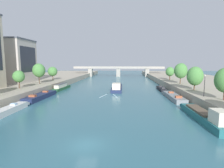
{
  "coord_description": "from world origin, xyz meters",
  "views": [
    {
      "loc": [
        4.63,
        -19.65,
        10.02
      ],
      "look_at": [
        0.0,
        42.79,
        2.22
      ],
      "focal_mm": 27.46,
      "sensor_mm": 36.0,
      "label": 1
    }
  ],
  "objects": [
    {
      "name": "wake_behind_barge",
      "position": [
        0.03,
        31.23,
        0.01
      ],
      "size": [
        5.6,
        5.9,
        0.03
      ],
      "color": "#A5D1DB",
      "rests_on": "ground"
    },
    {
      "name": "moored_boat_right_far",
      "position": [
        18.39,
        9.9,
        0.96
      ],
      "size": [
        2.94,
        15.91,
        3.2
      ],
      "color": "#23666B",
      "rests_on": "ground"
    },
    {
      "name": "barge_midriver",
      "position": [
        1.77,
        43.99,
        0.88
      ],
      "size": [
        3.9,
        19.86,
        3.04
      ],
      "color": "#1E284C",
      "rests_on": "ground"
    },
    {
      "name": "ground_plane",
      "position": [
        0.0,
        0.0,
        0.0
      ],
      "size": [
        400.0,
        400.0,
        0.0
      ],
      "primitive_type": "plane",
      "color": "#336675"
    },
    {
      "name": "tree_right_far",
      "position": [
        24.67,
        43.38,
        7.15
      ],
      "size": [
        4.55,
        4.55,
        7.38
      ],
      "color": "brown",
      "rests_on": "quay_right"
    },
    {
      "name": "bridge_far",
      "position": [
        0.0,
        105.23,
        4.7
      ],
      "size": [
        65.24,
        4.4,
        7.29
      ],
      "color": "#9E998E",
      "rests_on": "ground"
    },
    {
      "name": "quay_left",
      "position": [
        -38.62,
        55.0,
        1.25
      ],
      "size": [
        36.0,
        170.0,
        2.49
      ],
      "primitive_type": "cube",
      "color": "#A89E89",
      "rests_on": "ground"
    },
    {
      "name": "moored_boat_left_second",
      "position": [
        -18.96,
        26.28,
        0.67
      ],
      "size": [
        3.34,
        14.88,
        2.38
      ],
      "color": "#1E284C",
      "rests_on": "ground"
    },
    {
      "name": "moored_boat_left_midway",
      "position": [
        -18.49,
        11.39,
        0.62
      ],
      "size": [
        2.44,
        13.03,
        2.29
      ],
      "color": "silver",
      "rests_on": "ground"
    },
    {
      "name": "tree_left_past_mid",
      "position": [
        -25.91,
        39.37,
        7.31
      ],
      "size": [
        4.37,
        4.37,
        7.27
      ],
      "color": "brown",
      "rests_on": "quay_left"
    },
    {
      "name": "tree_left_nearest",
      "position": [
        -26.36,
        28.19,
        6.02
      ],
      "size": [
        3.29,
        3.29,
        5.3
      ],
      "color": "brown",
      "rests_on": "quay_left"
    },
    {
      "name": "moored_boat_right_second",
      "position": [
        18.3,
        28.26,
        0.62
      ],
      "size": [
        3.0,
        14.8,
        2.3
      ],
      "color": "gray",
      "rests_on": "ground"
    },
    {
      "name": "tree_right_third",
      "position": [
        24.4,
        56.96,
        6.14
      ],
      "size": [
        3.69,
        3.69,
        5.68
      ],
      "color": "brown",
      "rests_on": "quay_right"
    },
    {
      "name": "moored_boat_left_end",
      "position": [
        -18.88,
        41.95,
        0.97
      ],
      "size": [
        2.6,
        13.25,
        2.32
      ],
      "color": "#235633",
      "rests_on": "ground"
    },
    {
      "name": "moored_boat_right_upstream",
      "position": [
        18.09,
        43.54,
        0.55
      ],
      "size": [
        2.06,
        10.9,
        2.12
      ],
      "color": "black",
      "rests_on": "ground"
    },
    {
      "name": "tree_right_second",
      "position": [
        24.03,
        29.06,
        6.35
      ],
      "size": [
        4.3,
        4.3,
        6.49
      ],
      "color": "brown",
      "rests_on": "quay_right"
    },
    {
      "name": "tree_left_far",
      "position": [
        -26.69,
        52.75,
        6.25
      ],
      "size": [
        4.03,
        4.03,
        5.8
      ],
      "color": "brown",
      "rests_on": "quay_left"
    },
    {
      "name": "building_left_corner",
      "position": [
        -39.11,
        43.86,
        10.71
      ],
      "size": [
        14.44,
        13.25,
        16.4
      ],
      "color": "#BCB2A8",
      "rests_on": "quay_left"
    },
    {
      "name": "lamppost_right_bank",
      "position": [
        22.46,
        19.68,
        5.12
      ],
      "size": [
        0.28,
        0.28,
        4.8
      ],
      "color": "black",
      "rests_on": "quay_right"
    },
    {
      "name": "quay_right",
      "position": [
        38.62,
        55.0,
        1.25
      ],
      "size": [
        36.0,
        170.0,
        2.49
      ],
      "primitive_type": "cube",
      "color": "#A89E89",
      "rests_on": "ground"
    }
  ]
}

